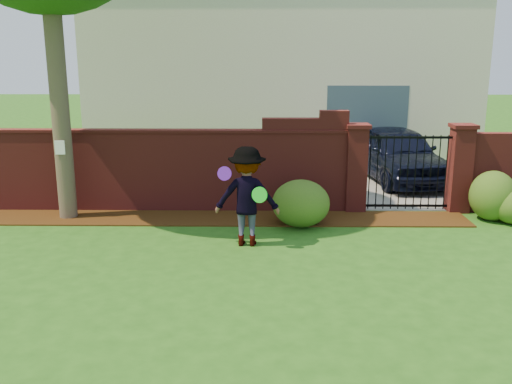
{
  "coord_description": "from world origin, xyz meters",
  "views": [
    {
      "loc": [
        0.43,
        -7.76,
        3.3
      ],
      "look_at": [
        0.31,
        1.4,
        1.05
      ],
      "focal_mm": 39.55,
      "sensor_mm": 36.0,
      "label": 1
    }
  ],
  "objects_px": {
    "frisbee_green": "(260,195)",
    "frisbee_purple": "(225,173)",
    "car": "(401,155)",
    "man": "(247,197)"
  },
  "relations": [
    {
      "from": "frisbee_purple",
      "to": "frisbee_green",
      "type": "xyz_separation_m",
      "value": [
        0.6,
        -0.13,
        -0.34
      ]
    },
    {
      "from": "car",
      "to": "frisbee_green",
      "type": "distance_m",
      "value": 6.49
    },
    {
      "from": "frisbee_purple",
      "to": "man",
      "type": "bearing_deg",
      "value": 18.55
    },
    {
      "from": "frisbee_purple",
      "to": "frisbee_green",
      "type": "height_order",
      "value": "frisbee_purple"
    },
    {
      "from": "car",
      "to": "frisbee_purple",
      "type": "bearing_deg",
      "value": -137.41
    },
    {
      "from": "car",
      "to": "man",
      "type": "xyz_separation_m",
      "value": [
        -3.91,
        -5.09,
        0.16
      ]
    },
    {
      "from": "frisbee_purple",
      "to": "car",
      "type": "bearing_deg",
      "value": 50.64
    },
    {
      "from": "car",
      "to": "frisbee_green",
      "type": "bearing_deg",
      "value": -132.58
    },
    {
      "from": "man",
      "to": "car",
      "type": "bearing_deg",
      "value": -124.1
    },
    {
      "from": "frisbee_green",
      "to": "frisbee_purple",
      "type": "bearing_deg",
      "value": 167.62
    }
  ]
}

